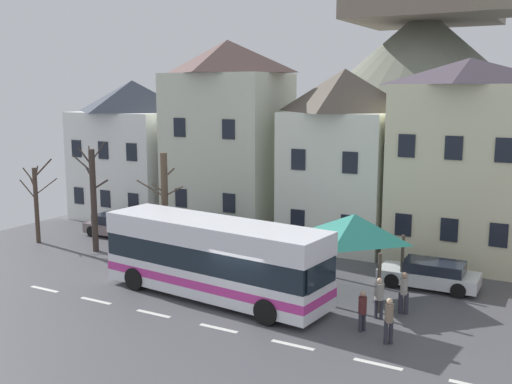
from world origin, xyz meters
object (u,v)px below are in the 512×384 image
Objects in this scene: pedestrian_02 at (379,295)px; bare_tree_02 at (93,198)px; bus_shelter at (354,227)px; parked_car_00 at (430,274)px; transit_bus at (214,259)px; townhouse_03 at (465,160)px; hilltop_castle at (422,91)px; townhouse_02 at (343,158)px; public_bench at (421,276)px; parked_car_03 at (213,237)px; pedestrian_03 at (404,293)px; bare_tree_00 at (36,201)px; pedestrian_00 at (362,309)px; bare_tree_01 at (165,209)px; parked_car_01 at (118,226)px; pedestrian_01 at (389,319)px; townhouse_00 at (134,150)px; townhouse_01 at (228,137)px.

bare_tree_02 is (-16.33, 2.04, 1.94)m from pedestrian_02.
bus_shelter reaches higher than parked_car_00.
transit_bus is at bearing -171.35° from pedestrian_02.
hilltop_castle is (-7.91, 23.18, 3.37)m from townhouse_03.
hilltop_castle is at bearing 93.68° from townhouse_02.
transit_bus is at bearing -142.04° from public_bench.
bus_shelter is 0.86× the size of parked_car_03.
hilltop_castle reaches higher than pedestrian_03.
pedestrian_02 is 20.66m from bare_tree_00.
townhouse_03 is 6.72× the size of pedestrian_00.
bus_shelter is 9.79m from parked_car_03.
townhouse_03 is at bearing 87.39° from pedestrian_03.
townhouse_03 reaches higher than parked_car_00.
bare_tree_01 is at bearing -0.72° from bare_tree_00.
bare_tree_01 is (-11.84, -2.84, 2.38)m from public_bench.
parked_car_03 is 2.60× the size of pedestrian_02.
parked_car_01 reaches higher than public_bench.
bare_tree_01 is at bearing -91.82° from parked_car_03.
parked_car_01 is 18.67m from pedestrian_03.
pedestrian_02 is (-0.99, 2.06, 0.07)m from pedestrian_01.
townhouse_00 is 2.19× the size of parked_car_03.
pedestrian_03 is at bearing -3.57° from bare_tree_02.
pedestrian_00 is at bearing -12.14° from bare_tree_02.
pedestrian_01 is (18.51, -7.21, 0.27)m from parked_car_01.
townhouse_01 is 8.61m from bare_tree_01.
townhouse_01 reaches higher than parked_car_00.
hilltop_castle is (5.84, 23.62, 2.70)m from townhouse_01.
pedestrian_03 is (0.84, 2.42, 0.01)m from pedestrian_00.
townhouse_03 reaches higher than townhouse_02.
pedestrian_03 is at bearing 55.18° from pedestrian_02.
townhouse_02 reaches higher than bare_tree_02.
bare_tree_01 reaches higher than pedestrian_01.
pedestrian_01 is 3.05m from pedestrian_03.
public_bench is at bearing 2.46° from parked_car_03.
hilltop_castle is at bearing 66.48° from bare_tree_00.
townhouse_00 is 2.55× the size of bus_shelter.
transit_bus is at bearing -39.37° from townhouse_00.
townhouse_03 is (13.75, 0.44, -0.67)m from townhouse_01.
bus_shelter is 5.57m from pedestrian_01.
pedestrian_02 is (1.86, -2.28, -1.95)m from bus_shelter.
parked_car_00 is (21.12, -5.41, -4.00)m from townhouse_00.
pedestrian_01 is at bearing -40.88° from townhouse_01.
parked_car_00 is at bearing 87.32° from pedestrian_03.
public_bench is at bearing 8.66° from bare_tree_02.
parked_car_03 is at bearing 19.69° from bare_tree_00.
hilltop_castle reaches higher than transit_bus.
townhouse_02 is 13.09m from pedestrian_00.
pedestrian_01 is (2.85, -4.34, -2.01)m from bus_shelter.
bare_tree_00 is at bearing -91.79° from townhouse_00.
hilltop_castle is 10.02× the size of bus_shelter.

